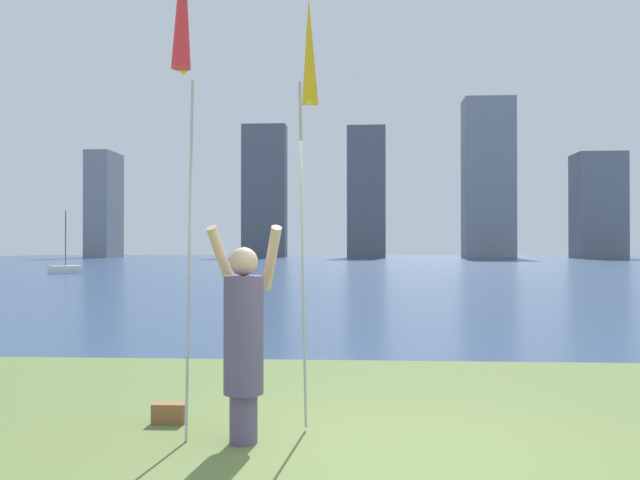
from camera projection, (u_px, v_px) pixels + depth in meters
ground at (364, 267)px, 56.06m from camera, size 120.00×138.00×0.12m
person at (244, 336)px, 5.66m from camera, size 0.67×0.49×1.82m
kite_flag_left at (183, 10)px, 5.58m from camera, size 0.16×0.47×4.32m
kite_flag_right at (309, 64)px, 6.42m from camera, size 0.16×1.22×3.96m
bag at (169, 413)px, 6.28m from camera, size 0.31×0.14×0.18m
sailboat_0 at (65, 269)px, 40.97m from camera, size 1.91×1.97×3.79m
skyline_tower_0 at (104, 205)px, 96.91m from camera, size 3.40×6.72×15.03m
skyline_tower_1 at (265, 191)px, 100.09m from camera, size 6.43×3.36×19.48m
skyline_tower_2 at (366, 192)px, 97.63m from camera, size 5.46×3.83×18.81m
skyline_tower_3 at (488, 178)px, 95.99m from camera, size 6.97×4.88×22.49m
skyline_tower_4 at (598, 206)px, 92.31m from camera, size 6.30×5.49×14.27m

